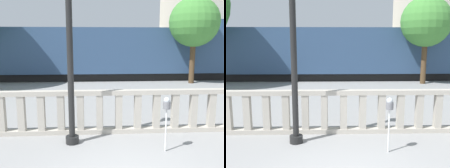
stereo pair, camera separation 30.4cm
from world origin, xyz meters
TOP-DOWN VIEW (x-y plane):
  - balustrade at (-0.00, 2.90)m, footprint 17.95×0.24m
  - lamppost at (-1.33, 2.19)m, footprint 0.36×0.36m
  - parking_meter at (1.05, 1.53)m, footprint 0.18×0.18m
  - train_near at (-2.35, 14.16)m, footprint 27.13×3.03m
  - train_far at (-2.09, 22.31)m, footprint 21.41×2.79m
  - tree_left at (5.71, 11.88)m, footprint 3.21×3.21m

SIDE VIEW (x-z plane):
  - balustrade at x=0.00m, z-range 0.00..1.32m
  - parking_meter at x=1.05m, z-range 0.44..1.83m
  - train_far at x=-2.09m, z-range -0.20..3.68m
  - train_near at x=-2.35m, z-range -0.21..4.09m
  - lamppost at x=-1.33m, z-range 0.19..5.43m
  - tree_left at x=5.71m, z-range 1.18..6.79m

